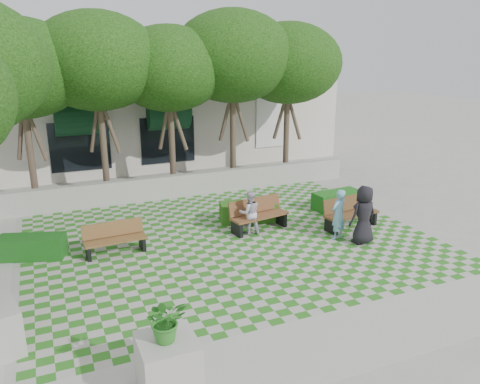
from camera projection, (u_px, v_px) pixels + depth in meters
name	position (u px, v px, depth m)	size (l,w,h in m)	color
ground	(245.00, 253.00, 13.64)	(90.00, 90.00, 0.00)	gray
lawn	(232.00, 241.00, 14.51)	(12.00, 12.00, 0.00)	#2B721E
sidewalk_south	(338.00, 341.00, 9.51)	(16.00, 2.00, 0.01)	#9E9B93
retaining_wall	(183.00, 185.00, 18.96)	(15.00, 0.36, 0.90)	#9E9B93
bench_east	(350.00, 213.00, 15.53)	(2.04, 0.92, 1.04)	#50341B
bench_mid	(258.00, 215.00, 15.34)	(2.06, 0.98, 1.04)	brown
bench_west	(115.00, 239.00, 13.53)	(1.78, 0.68, 0.92)	brown
hedge_east	(337.00, 200.00, 17.50)	(1.84, 0.74, 0.64)	#165216
hedge_midright	(248.00, 212.00, 16.14)	(1.92, 0.77, 0.67)	#214F15
hedge_west	(31.00, 247.00, 13.28)	(1.82, 0.73, 0.64)	#124614
planter_front	(168.00, 354.00, 7.97)	(0.98, 0.98, 1.75)	#9E9B93
person_blue	(338.00, 214.00, 14.50)	(0.59, 0.38, 1.61)	#72B0D0
person_dark	(364.00, 215.00, 14.13)	(0.89, 0.58, 1.82)	black
person_white	(250.00, 213.00, 14.94)	(0.69, 0.54, 1.43)	silver
tree_row	(130.00, 65.00, 16.67)	(17.70, 13.40, 7.41)	#47382B
building	(156.00, 111.00, 25.64)	(18.00, 8.92, 5.15)	beige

